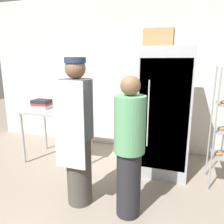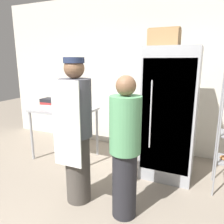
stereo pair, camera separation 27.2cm
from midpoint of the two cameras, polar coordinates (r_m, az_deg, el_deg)
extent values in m
cube|color=silver|center=(4.28, 10.46, 9.70)|extent=(6.40, 0.12, 2.96)
cube|color=#9EA0A5|center=(3.37, 17.16, -0.57)|extent=(0.74, 0.67, 1.92)
cube|color=gray|center=(3.05, 16.42, -1.57)|extent=(0.68, 0.02, 1.57)
cylinder|color=silver|center=(3.04, 12.60, -0.80)|extent=(0.02, 0.02, 0.94)
cylinder|color=#93969B|center=(3.06, 28.53, -5.58)|extent=(0.02, 0.02, 1.66)
cylinder|color=#93969B|center=(3.45, 28.06, -3.50)|extent=(0.02, 0.02, 1.66)
cube|color=#9EA0A5|center=(3.89, -10.52, 0.58)|extent=(1.05, 0.71, 0.04)
cylinder|color=#9EA0A5|center=(4.07, -18.46, -5.98)|extent=(0.04, 0.04, 0.87)
cylinder|color=#9EA0A5|center=(3.52, -6.54, -8.41)|extent=(0.04, 0.04, 0.87)
cylinder|color=#9EA0A5|center=(4.53, -13.10, -3.67)|extent=(0.04, 0.04, 0.87)
cylinder|color=#9EA0A5|center=(4.04, -1.99, -5.40)|extent=(0.04, 0.04, 0.87)
cube|color=silver|center=(3.61, -8.91, 0.37)|extent=(0.29, 0.23, 0.05)
cube|color=silver|center=(3.68, -8.00, 2.86)|extent=(0.29, 0.01, 0.23)
torus|color=#513323|center=(3.61, -10.27, 0.93)|extent=(0.09, 0.09, 0.03)
torus|color=#513323|center=(3.57, -9.30, 0.84)|extent=(0.09, 0.09, 0.03)
torus|color=#513323|center=(3.53, -8.31, 0.73)|extent=(0.09, 0.09, 0.03)
torus|color=#513323|center=(3.68, -9.53, 1.20)|extent=(0.09, 0.09, 0.03)
torus|color=#513323|center=(3.64, -8.57, 1.10)|extent=(0.09, 0.09, 0.03)
cylinder|color=#99999E|center=(3.94, -9.53, 1.64)|extent=(0.13, 0.13, 0.08)
cylinder|color=#B2BCC1|center=(3.92, -9.60, 3.43)|extent=(0.10, 0.10, 0.17)
cylinder|color=black|center=(3.90, -9.65, 4.82)|extent=(0.10, 0.10, 0.02)
cube|color=silver|center=(4.10, -13.88, 1.71)|extent=(0.32, 0.25, 0.05)
cube|color=#B72D2D|center=(4.09, -13.92, 2.34)|extent=(0.31, 0.24, 0.04)
cube|color=#232328|center=(4.08, -13.96, 3.03)|extent=(0.31, 0.24, 0.06)
cube|color=#937047|center=(3.34, 15.95, 18.06)|extent=(0.41, 0.33, 0.24)
cube|color=olive|center=(3.36, 16.09, 20.23)|extent=(0.42, 0.17, 0.02)
cylinder|color=#47423D|center=(2.81, -6.05, -14.49)|extent=(0.30, 0.30, 0.86)
cylinder|color=#4C4C56|center=(2.54, -6.47, 0.99)|extent=(0.37, 0.37, 0.68)
sphere|color=brown|center=(2.48, -6.75, 11.30)|extent=(0.23, 0.23, 0.23)
cube|color=white|center=(2.42, -8.73, -3.40)|extent=(0.36, 0.02, 0.98)
cylinder|color=#232D4C|center=(2.48, -6.81, 13.30)|extent=(0.24, 0.24, 0.06)
cylinder|color=#232328|center=(2.58, 6.45, -18.28)|extent=(0.27, 0.27, 0.77)
cylinder|color=#569966|center=(2.29, 6.90, -3.39)|extent=(0.34, 0.34, 0.61)
sphere|color=brown|center=(2.21, 7.20, 6.84)|extent=(0.21, 0.21, 0.21)
camera|label=1|loc=(0.14, -87.14, 0.68)|focal=35.00mm
camera|label=2|loc=(0.14, 92.86, -0.68)|focal=35.00mm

